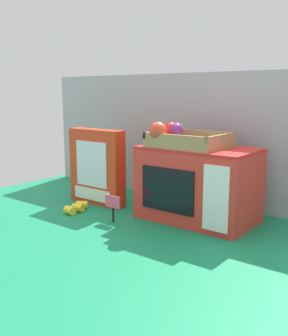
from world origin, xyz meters
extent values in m
plane|color=#147A4C|center=(0.00, 0.00, 0.00)|extent=(1.70, 1.70, 0.00)
cube|color=#A0A3A8|center=(0.00, 0.27, 0.28)|extent=(1.61, 0.03, 0.55)
cube|color=red|center=(0.18, 0.05, 0.13)|extent=(0.42, 0.25, 0.26)
cube|color=red|center=(0.18, 0.05, 0.27)|extent=(0.42, 0.25, 0.01)
cube|color=black|center=(0.13, -0.08, 0.13)|extent=(0.22, 0.01, 0.16)
cube|color=white|center=(0.33, -0.08, 0.13)|extent=(0.09, 0.01, 0.22)
cube|color=#A37F51|center=(0.15, 0.03, 0.29)|extent=(0.27, 0.21, 0.03)
cube|color=#A37F51|center=(0.15, -0.07, 0.32)|extent=(0.27, 0.01, 0.02)
cube|color=#A37F51|center=(0.15, 0.13, 0.32)|extent=(0.27, 0.01, 0.02)
cube|color=#A37F51|center=(0.02, 0.03, 0.32)|extent=(0.01, 0.21, 0.02)
cube|color=#A37F51|center=(0.28, 0.03, 0.32)|extent=(0.01, 0.21, 0.02)
sphere|color=red|center=(0.06, 0.04, 0.33)|extent=(0.06, 0.06, 0.06)
sphere|color=#72287F|center=(0.08, 0.04, 0.33)|extent=(0.05, 0.05, 0.05)
sphere|color=#E04228|center=(0.07, -0.06, 0.34)|extent=(0.06, 0.06, 0.06)
cube|color=red|center=(-0.27, -0.02, 0.16)|extent=(0.27, 0.06, 0.32)
cube|color=silver|center=(-0.27, -0.06, 0.18)|extent=(0.17, 0.00, 0.19)
cube|color=white|center=(-0.27, -0.06, 0.04)|extent=(0.21, 0.00, 0.05)
cylinder|color=black|center=(-0.05, -0.17, 0.03)|extent=(0.01, 0.01, 0.06)
cube|color=#F44C6B|center=(-0.05, -0.17, 0.08)|extent=(0.07, 0.00, 0.05)
cylinder|color=yellow|center=(-0.24, -0.21, 0.02)|extent=(0.05, 0.04, 0.03)
cylinder|color=yellow|center=(-0.25, -0.16, 0.02)|extent=(0.05, 0.04, 0.03)
cylinder|color=yellow|center=(-0.26, -0.12, 0.02)|extent=(0.06, 0.05, 0.03)
camera|label=1|loc=(0.91, -1.21, 0.47)|focal=42.62mm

